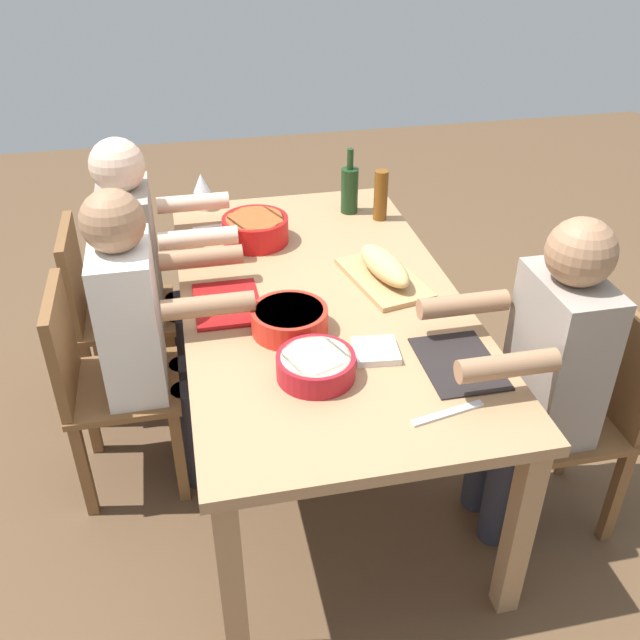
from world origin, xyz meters
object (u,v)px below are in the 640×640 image
diner_near_center (143,324)px  cutting_board (384,279)px  diner_near_left (143,258)px  dining_table (320,313)px  serving_bowl_fruit (255,228)px  serving_bowl_pasta (316,365)px  chair_near_left (105,307)px  wine_bottle (350,189)px  serving_bowl_salad (289,319)px  bread_loaf (384,266)px  wine_glass (201,184)px  napkin_stack (376,351)px  beer_bottle (381,195)px  diner_far_right (544,363)px  chair_far_right (583,407)px  chair_near_center (99,379)px

diner_near_center → cutting_board: 0.89m
diner_near_left → diner_near_center: 0.50m
dining_table → serving_bowl_fruit: size_ratio=6.80×
diner_near_center → serving_bowl_pasta: size_ratio=4.98×
serving_bowl_pasta → chair_near_left: bearing=-144.2°
cutting_board → wine_bottle: wine_bottle is taller
dining_table → serving_bowl_salad: (0.21, -0.15, 0.13)m
chair_near_left → serving_bowl_salad: bearing=43.2°
dining_table → diner_near_center: size_ratio=1.53×
bread_loaf → wine_glass: wine_glass is taller
napkin_stack → serving_bowl_fruit: bearing=-163.0°
chair_near_left → beer_bottle: size_ratio=3.86×
serving_bowl_salad → wine_bottle: wine_bottle is taller
chair_near_left → wine_glass: 0.68m
diner_far_right → serving_bowl_salad: diner_far_right is taller
chair_far_right → wine_glass: 1.83m
cutting_board → napkin_stack: size_ratio=2.86×
diner_near_center → chair_near_left: bearing=-160.0°
bread_loaf → beer_bottle: (-0.53, 0.14, 0.04)m
diner_near_center → serving_bowl_pasta: bearing=47.8°
napkin_stack → cutting_board: bearing=160.7°
chair_near_left → serving_bowl_fruit: bearing=87.1°
diner_near_left → serving_bowl_fruit: diner_near_left is taller
diner_near_left → chair_near_center: (0.50, -0.18, -0.21)m
chair_near_left → chair_near_center: bearing=0.0°
chair_near_center → wine_bottle: wine_bottle is taller
cutting_board → chair_near_center: bearing=-87.5°
diner_far_right → bread_loaf: (-0.55, -0.38, 0.11)m
chair_near_center → diner_far_right: bearing=70.9°
diner_far_right → napkin_stack: size_ratio=8.57×
serving_bowl_pasta → cutting_board: serving_bowl_pasta is taller
dining_table → diner_far_right: diner_far_right is taller
dining_table → napkin_stack: (0.40, 0.10, 0.09)m
serving_bowl_pasta → serving_bowl_fruit: bearing=-176.5°
diner_far_right → serving_bowl_fruit: (-0.97, -0.80, 0.10)m
serving_bowl_pasta → serving_bowl_fruit: serving_bowl_fruit is taller
diner_far_right → bread_loaf: diner_far_right is taller
serving_bowl_pasta → diner_near_center: bearing=-132.2°
diner_near_left → cutting_board: 1.00m
serving_bowl_salad → dining_table: bearing=145.0°
chair_far_right → napkin_stack: (-0.10, -0.72, 0.27)m
bread_loaf → beer_bottle: 0.55m
dining_table → cutting_board: cutting_board is taller
serving_bowl_fruit → diner_far_right: bearing=39.5°
diner_near_center → serving_bowl_salad: bearing=66.6°
dining_table → chair_near_center: chair_near_center is taller
chair_far_right → cutting_board: 0.83m
bread_loaf → napkin_stack: bread_loaf is taller
chair_near_left → bread_loaf: size_ratio=2.66×
dining_table → napkin_stack: bearing=13.6°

